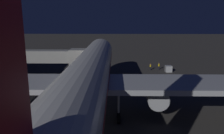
% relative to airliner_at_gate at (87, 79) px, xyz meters
% --- Properties ---
extents(ground_plane, '(320.00, 320.00, 0.00)m').
position_rel_airliner_at_gate_xyz_m(ground_plane, '(-0.00, -12.79, -5.87)').
color(ground_plane, '#383533').
extents(airliner_at_gate, '(50.63, 57.79, 20.33)m').
position_rel_airliner_at_gate_xyz_m(airliner_at_gate, '(0.00, 0.00, 0.00)').
color(airliner_at_gate, silver).
rests_on(airliner_at_gate, ground_plane).
extents(jet_bridge, '(20.78, 3.40, 7.51)m').
position_rel_airliner_at_gate_xyz_m(jet_bridge, '(11.23, -16.46, 0.10)').
color(jet_bridge, '#9E9E99').
rests_on(jet_bridge, ground_plane).
extents(baggage_container_near_belt, '(1.63, 1.72, 1.63)m').
position_rel_airliner_at_gate_xyz_m(baggage_container_near_belt, '(-17.71, -27.72, -5.06)').
color(baggage_container_near_belt, '#B7BABF').
rests_on(baggage_container_near_belt, ground_plane).
extents(ground_crew_near_nose_gear, '(0.40, 0.40, 1.75)m').
position_rel_airliner_at_gate_xyz_m(ground_crew_near_nose_gear, '(-13.27, -29.64, -4.91)').
color(ground_crew_near_nose_gear, black).
rests_on(ground_crew_near_nose_gear, ground_plane).
extents(ground_crew_by_belt_loader, '(0.40, 0.40, 1.89)m').
position_rel_airliner_at_gate_xyz_m(ground_crew_by_belt_loader, '(-15.67, -30.17, -4.83)').
color(ground_crew_by_belt_loader, black).
rests_on(ground_crew_by_belt_loader, ground_plane).
extents(traffic_cone_nose_port, '(0.36, 0.36, 0.55)m').
position_rel_airliner_at_gate_xyz_m(traffic_cone_nose_port, '(-2.20, -27.64, -5.60)').
color(traffic_cone_nose_port, orange).
rests_on(traffic_cone_nose_port, ground_plane).
extents(traffic_cone_nose_starboard, '(0.36, 0.36, 0.55)m').
position_rel_airliner_at_gate_xyz_m(traffic_cone_nose_starboard, '(2.20, -27.64, -5.60)').
color(traffic_cone_nose_starboard, orange).
rests_on(traffic_cone_nose_starboard, ground_plane).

